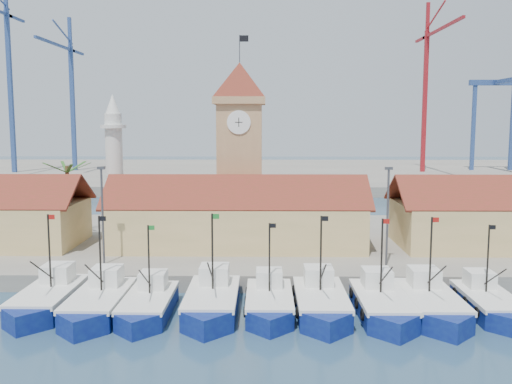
{
  "coord_description": "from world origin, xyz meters",
  "views": [
    {
      "loc": [
        2.78,
        -39.23,
        14.58
      ],
      "look_at": [
        1.96,
        18.0,
        7.49
      ],
      "focal_mm": 40.0,
      "sensor_mm": 36.0,
      "label": 1
    }
  ],
  "objects_px": {
    "boat_0": "(47,301)",
    "minaret": "(114,163)",
    "boat_4": "(269,305)",
    "clock_tower": "(240,145)"
  },
  "relations": [
    {
      "from": "boat_0",
      "to": "clock_tower",
      "type": "height_order",
      "value": "clock_tower"
    },
    {
      "from": "boat_4",
      "to": "minaret",
      "type": "height_order",
      "value": "minaret"
    },
    {
      "from": "boat_0",
      "to": "minaret",
      "type": "xyz_separation_m",
      "value": [
        -1.01,
        24.86,
        8.92
      ]
    },
    {
      "from": "clock_tower",
      "to": "minaret",
      "type": "xyz_separation_m",
      "value": [
        -15.0,
        2.0,
        -2.23
      ]
    },
    {
      "from": "clock_tower",
      "to": "minaret",
      "type": "height_order",
      "value": "clock_tower"
    },
    {
      "from": "boat_0",
      "to": "boat_4",
      "type": "distance_m",
      "value": 17.19
    },
    {
      "from": "boat_0",
      "to": "clock_tower",
      "type": "relative_size",
      "value": 0.46
    },
    {
      "from": "boat_0",
      "to": "minaret",
      "type": "relative_size",
      "value": 0.64
    },
    {
      "from": "boat_0",
      "to": "boat_4",
      "type": "bearing_deg",
      "value": -1.54
    },
    {
      "from": "boat_0",
      "to": "clock_tower",
      "type": "bearing_deg",
      "value": 58.53
    }
  ]
}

